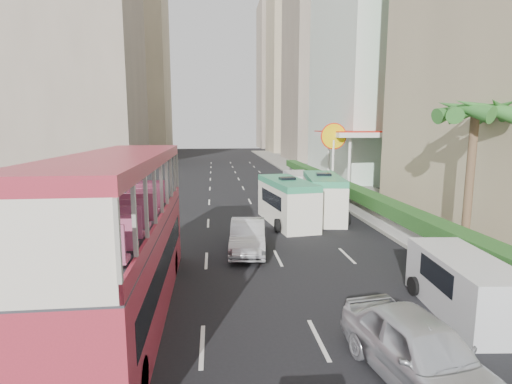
{
  "coord_description": "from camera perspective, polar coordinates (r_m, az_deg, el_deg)",
  "views": [
    {
      "loc": [
        -3.21,
        -12.02,
        5.82
      ],
      "look_at": [
        -1.5,
        4.0,
        3.2
      ],
      "focal_mm": 28.0,
      "sensor_mm": 36.0,
      "label": 1
    }
  ],
  "objects": [
    {
      "name": "ground_plane",
      "position": [
        13.73,
        8.35,
        -15.94
      ],
      "size": [
        200.0,
        200.0,
        0.0
      ],
      "primitive_type": "plane",
      "color": "black",
      "rests_on": "ground"
    },
    {
      "name": "double_decker_bus",
      "position": [
        12.77,
        -18.6,
        -6.19
      ],
      "size": [
        2.5,
        11.0,
        5.06
      ],
      "primitive_type": "cube",
      "color": "#AB293A",
      "rests_on": "ground"
    },
    {
      "name": "car_silver_lane_a",
      "position": [
        19.1,
        -1.19,
        -8.51
      ],
      "size": [
        2.02,
        4.67,
        1.49
      ],
      "primitive_type": "imported",
      "rotation": [
        0.0,
        0.0,
        -0.1
      ],
      "color": "silver",
      "rests_on": "ground"
    },
    {
      "name": "car_silver_lane_b",
      "position": [
        10.81,
        22.19,
        -24.07
      ],
      "size": [
        2.67,
        5.02,
        1.63
      ],
      "primitive_type": "imported",
      "rotation": [
        0.0,
        0.0,
        0.16
      ],
      "color": "silver",
      "rests_on": "ground"
    },
    {
      "name": "van_asset",
      "position": [
        25.81,
        4.47,
        -3.83
      ],
      "size": [
        3.45,
        5.82,
        1.52
      ],
      "primitive_type": "imported",
      "rotation": [
        0.0,
        0.0,
        0.18
      ],
      "color": "silver",
      "rests_on": "ground"
    },
    {
      "name": "minibus_near",
      "position": [
        24.33,
        4.44,
        -1.38
      ],
      "size": [
        2.88,
        6.31,
        2.7
      ],
      "primitive_type": "cube",
      "rotation": [
        0.0,
        0.0,
        0.14
      ],
      "color": "silver",
      "rests_on": "ground"
    },
    {
      "name": "minibus_far",
      "position": [
        26.17,
        9.56,
        -0.67
      ],
      "size": [
        2.91,
        6.45,
        2.76
      ],
      "primitive_type": "cube",
      "rotation": [
        0.0,
        0.0,
        -0.14
      ],
      "color": "silver",
      "rests_on": "ground"
    },
    {
      "name": "panel_van_near",
      "position": [
        14.4,
        27.55,
        -11.76
      ],
      "size": [
        2.25,
        4.73,
        1.83
      ],
      "primitive_type": "cube",
      "rotation": [
        0.0,
        0.0,
        -0.09
      ],
      "color": "silver",
      "rests_on": "ground"
    },
    {
      "name": "panel_van_far",
      "position": [
        34.52,
        6.24,
        1.12
      ],
      "size": [
        2.08,
        4.96,
        1.96
      ],
      "primitive_type": "cube",
      "rotation": [
        0.0,
        0.0,
        0.02
      ],
      "color": "silver",
      "rests_on": "ground"
    },
    {
      "name": "sidewalk",
      "position": [
        39.4,
        12.03,
        0.67
      ],
      "size": [
        6.0,
        120.0,
        0.18
      ],
      "primitive_type": "cube",
      "color": "#99968C",
      "rests_on": "ground"
    },
    {
      "name": "kerb_wall",
      "position": [
        28.14,
        13.56,
        -1.55
      ],
      "size": [
        0.3,
        44.0,
        1.0
      ],
      "primitive_type": "cube",
      "color": "silver",
      "rests_on": "sidewalk"
    },
    {
      "name": "hedge",
      "position": [
        28.0,
        13.62,
        0.16
      ],
      "size": [
        1.1,
        44.0,
        0.7
      ],
      "primitive_type": "cube",
      "color": "#2D6626",
      "rests_on": "kerb_wall"
    },
    {
      "name": "palm_tree",
      "position": [
        19.59,
        28.17,
        0.98
      ],
      "size": [
        0.36,
        0.36,
        6.4
      ],
      "primitive_type": "cylinder",
      "color": "brown",
      "rests_on": "sidewalk"
    },
    {
      "name": "shell_station",
      "position": [
        37.55,
        14.56,
        4.25
      ],
      "size": [
        6.5,
        8.0,
        5.5
      ],
      "primitive_type": "cube",
      "color": "silver",
      "rests_on": "ground"
    },
    {
      "name": "tower_mid",
      "position": [
        75.63,
        11.37,
        23.75
      ],
      "size": [
        16.0,
        16.0,
        50.0
      ],
      "primitive_type": "cube",
      "color": "gray",
      "rests_on": "ground"
    },
    {
      "name": "tower_far_a",
      "position": [
        97.52,
        6.28,
        18.73
      ],
      "size": [
        14.0,
        14.0,
        44.0
      ],
      "primitive_type": "cube",
      "color": "tan",
      "rests_on": "ground"
    },
    {
      "name": "tower_far_b",
      "position": [
        118.62,
        3.91,
        16.07
      ],
      "size": [
        14.0,
        14.0,
        40.0
      ],
      "primitive_type": "cube",
      "color": "gray",
      "rests_on": "ground"
    },
    {
      "name": "tower_left_b",
      "position": [
        105.15,
        -17.19,
        18.24
      ],
      "size": [
        16.0,
        16.0,
        46.0
      ],
      "primitive_type": "cube",
      "color": "tan",
      "rests_on": "ground"
    }
  ]
}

